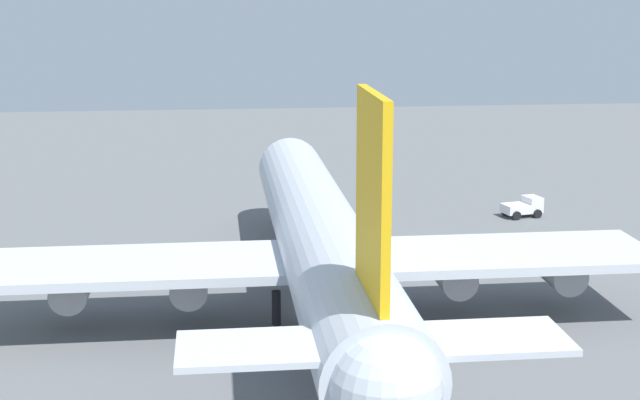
# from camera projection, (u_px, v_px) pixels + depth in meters

# --- Properties ---
(ground_plane) EXTENTS (255.58, 255.58, 0.00)m
(ground_plane) POSITION_uv_depth(u_px,v_px,m) (320.00, 310.00, 75.99)
(ground_plane) COLOR slate
(cargo_airplane) EXTENTS (63.89, 51.29, 20.20)m
(cargo_airplane) POSITION_uv_depth(u_px,v_px,m) (320.00, 239.00, 74.56)
(cargo_airplane) COLOR silver
(cargo_airplane) RESTS_ON ground_plane
(pushback_tractor) EXTENTS (3.52, 4.73, 2.22)m
(pushback_tractor) POSITION_uv_depth(u_px,v_px,m) (524.00, 207.00, 106.56)
(pushback_tractor) COLOR white
(pushback_tractor) RESTS_ON ground_plane
(safety_cone_nose) EXTENTS (0.52, 0.52, 0.75)m
(safety_cone_nose) POSITION_uv_depth(u_px,v_px,m) (295.00, 220.00, 103.81)
(safety_cone_nose) COLOR orange
(safety_cone_nose) RESTS_ON ground_plane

